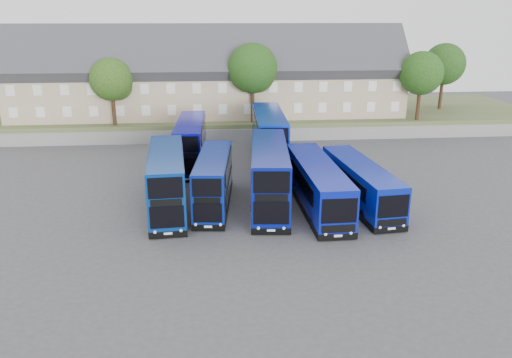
% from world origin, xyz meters
% --- Properties ---
extents(ground, '(120.00, 120.00, 0.00)m').
position_xyz_m(ground, '(0.00, 0.00, 0.00)').
color(ground, '#434348').
rests_on(ground, ground).
extents(retaining_wall, '(70.00, 0.40, 1.50)m').
position_xyz_m(retaining_wall, '(0.00, 24.00, 0.75)').
color(retaining_wall, slate).
rests_on(retaining_wall, ground).
extents(earth_bank, '(80.00, 20.00, 2.00)m').
position_xyz_m(earth_bank, '(0.00, 34.00, 1.00)').
color(earth_bank, '#4F5932').
rests_on(earth_bank, ground).
extents(terrace_row, '(48.00, 10.40, 11.20)m').
position_xyz_m(terrace_row, '(-3.00, 30.00, 6.60)').
color(terrace_row, tan).
rests_on(terrace_row, earth_bank).
extents(dd_front_left, '(3.37, 11.36, 4.45)m').
position_xyz_m(dd_front_left, '(-6.31, 3.24, 2.19)').
color(dd_front_left, navy).
rests_on(dd_front_left, ground).
extents(dd_front_mid, '(3.23, 10.19, 3.98)m').
position_xyz_m(dd_front_mid, '(-2.80, 3.54, 1.95)').
color(dd_front_mid, navy).
rests_on(dd_front_mid, ground).
extents(dd_front_right, '(3.77, 12.02, 4.71)m').
position_xyz_m(dd_front_right, '(1.48, 3.45, 2.31)').
color(dd_front_right, navy).
rests_on(dd_front_right, ground).
extents(dd_rear_left, '(2.88, 11.16, 4.41)m').
position_xyz_m(dd_rear_left, '(-4.95, 14.67, 2.16)').
color(dd_rear_left, '#080894').
rests_on(dd_rear_left, ground).
extents(dd_rear_right, '(3.26, 12.40, 4.89)m').
position_xyz_m(dd_rear_right, '(2.87, 15.84, 2.41)').
color(dd_rear_right, '#0927A5').
rests_on(dd_rear_right, ground).
extents(coach_east_a, '(2.99, 12.77, 3.47)m').
position_xyz_m(coach_east_a, '(5.07, 2.66, 1.70)').
color(coach_east_a, '#0817A3').
rests_on(coach_east_a, ground).
extents(coach_east_b, '(3.59, 11.97, 3.23)m').
position_xyz_m(coach_east_b, '(8.57, 3.01, 1.58)').
color(coach_east_b, '#081CA1').
rests_on(coach_east_b, ground).
extents(tree_west, '(4.80, 4.80, 7.65)m').
position_xyz_m(tree_west, '(-13.85, 25.10, 7.05)').
color(tree_west, '#382314').
rests_on(tree_west, earth_bank).
extents(tree_mid, '(5.76, 5.76, 9.18)m').
position_xyz_m(tree_mid, '(2.15, 25.60, 8.07)').
color(tree_mid, '#382314').
rests_on(tree_mid, earth_bank).
extents(tree_east, '(5.12, 5.12, 8.16)m').
position_xyz_m(tree_east, '(22.15, 25.10, 7.39)').
color(tree_east, '#382314').
rests_on(tree_east, earth_bank).
extents(tree_far, '(5.44, 5.44, 8.67)m').
position_xyz_m(tree_far, '(28.15, 32.10, 7.73)').
color(tree_far, '#382314').
rests_on(tree_far, earth_bank).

